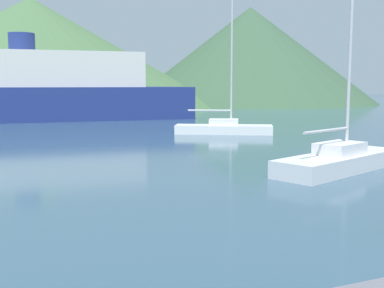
% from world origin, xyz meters
% --- Properties ---
extents(sailboat_middle, '(6.03, 3.92, 10.32)m').
position_xyz_m(sailboat_middle, '(6.14, 27.31, 0.46)').
color(sailboat_middle, white).
rests_on(sailboat_middle, ground_plane).
extents(sailboat_outer, '(6.15, 3.96, 9.71)m').
position_xyz_m(sailboat_outer, '(5.05, 14.18, 0.46)').
color(sailboat_outer, silver).
rests_on(sailboat_outer, ground_plane).
extents(ferry_distant, '(28.45, 9.07, 7.36)m').
position_xyz_m(ferry_distant, '(-5.49, 44.25, 2.54)').
color(ferry_distant, navy).
rests_on(ferry_distant, ground_plane).
extents(hill_east, '(53.50, 53.50, 15.06)m').
position_xyz_m(hill_east, '(-4.25, 72.58, 7.53)').
color(hill_east, '#476B42').
rests_on(hill_east, ground_plane).
extents(hill_far_east, '(39.73, 39.73, 15.17)m').
position_xyz_m(hill_far_east, '(28.85, 70.84, 7.59)').
color(hill_far_east, '#38563D').
rests_on(hill_far_east, ground_plane).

